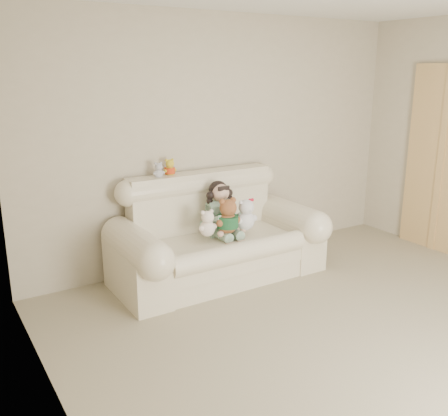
% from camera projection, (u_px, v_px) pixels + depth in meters
% --- Properties ---
extents(floor, '(5.00, 5.00, 0.00)m').
position_uv_depth(floor, '(404.00, 359.00, 3.63)').
color(floor, gray).
rests_on(floor, ground).
extents(wall_back, '(4.50, 0.00, 4.50)m').
position_uv_depth(wall_back, '(223.00, 141.00, 5.33)').
color(wall_back, '#BDB296').
rests_on(wall_back, ground).
extents(wall_left, '(0.00, 5.00, 5.00)m').
position_uv_depth(wall_left, '(84.00, 246.00, 2.14)').
color(wall_left, '#BDB296').
rests_on(wall_left, ground).
extents(sofa, '(2.10, 0.95, 1.03)m').
position_uv_depth(sofa, '(219.00, 229.00, 4.94)').
color(sofa, beige).
rests_on(sofa, floor).
extents(door_panel, '(0.06, 0.90, 2.10)m').
position_uv_depth(door_panel, '(443.00, 160.00, 5.62)').
color(door_panel, tan).
rests_on(door_panel, floor).
extents(seated_child, '(0.37, 0.44, 0.56)m').
position_uv_depth(seated_child, '(220.00, 208.00, 4.99)').
color(seated_child, '#2C7646').
rests_on(seated_child, sofa).
extents(brown_teddy, '(0.28, 0.23, 0.42)m').
position_uv_depth(brown_teddy, '(228.00, 213.00, 4.79)').
color(brown_teddy, brown).
rests_on(brown_teddy, sofa).
extents(white_cat, '(0.25, 0.19, 0.38)m').
position_uv_depth(white_cat, '(246.00, 211.00, 4.90)').
color(white_cat, white).
rests_on(white_cat, sofa).
extents(cream_teddy, '(0.24, 0.21, 0.30)m').
position_uv_depth(cream_teddy, '(207.00, 221.00, 4.73)').
color(cream_teddy, white).
rests_on(cream_teddy, sofa).
extents(yellow_mini_bear, '(0.16, 0.15, 0.21)m').
position_uv_depth(yellow_mini_bear, '(170.00, 166.00, 4.93)').
color(yellow_mini_bear, yellow).
rests_on(yellow_mini_bear, sofa).
extents(grey_mini_plush, '(0.13, 0.11, 0.19)m').
position_uv_depth(grey_mini_plush, '(158.00, 169.00, 4.83)').
color(grey_mini_plush, silver).
rests_on(grey_mini_plush, sofa).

